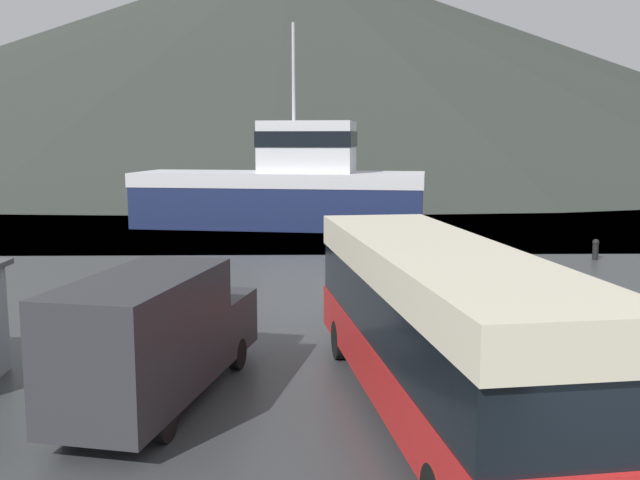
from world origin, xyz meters
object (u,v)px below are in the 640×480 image
at_px(delivery_van, 157,335).
at_px(small_boat, 228,201).
at_px(fishing_boat, 285,186).
at_px(tour_bus, 436,322).

xyz_separation_m(delivery_van, small_boat, (-2.98, 40.81, -0.98)).
bearing_deg(delivery_van, small_boat, 107.02).
xyz_separation_m(fishing_boat, small_boat, (-4.67, 12.62, -1.96)).
xyz_separation_m(tour_bus, delivery_van, (-5.26, 0.77, -0.43)).
bearing_deg(delivery_van, tour_bus, 4.50).
height_order(tour_bus, fishing_boat, fishing_boat).
height_order(tour_bus, delivery_van, tour_bus).
height_order(fishing_boat, small_boat, fishing_boat).
bearing_deg(small_boat, tour_bus, -104.45).
distance_m(tour_bus, fishing_boat, 29.19).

